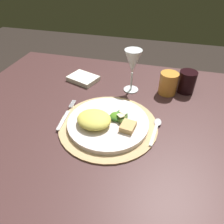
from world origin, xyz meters
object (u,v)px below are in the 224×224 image
Objects in this scene: fork at (66,116)px; spoon at (156,127)px; wine_glass at (133,63)px; napkin at (83,78)px; dining_table at (119,151)px; amber_tumbler at (168,83)px; dark_tumbler at (187,82)px; dinner_plate at (108,122)px.

spoon is at bearing 3.95° from fork.
spoon is 0.27m from wine_glass.
napkin reaches higher than fork.
wine_glass is at bearing 89.65° from dining_table.
wine_glass is 1.95× the size of amber_tumbler.
dark_tumbler is (0.40, 0.29, 0.04)m from fork.
amber_tumbler is at bearing 84.90° from spoon.
dining_table is 0.36m from napkin.
dark_tumbler is (0.25, 0.29, 0.03)m from dinner_plate.
napkin is 0.37m from amber_tumbler.
napkin is 0.25m from wine_glass.
wine_glass reaches higher than napkin.
fork is at bearing -172.13° from dining_table.
spoon is 1.52× the size of dark_tumbler.
fork is 0.26m from napkin.
amber_tumbler is at bearing -156.15° from dark_tumbler.
wine_glass reaches higher than dark_tumbler.
dinner_plate is 3.03× the size of amber_tumbler.
fork is at bearing -176.05° from spoon.
spoon is at bearing -95.10° from amber_tumbler.
dinner_plate is at bearing -54.31° from napkin.
dinner_plate reaches higher than spoon.
dark_tumbler is (0.09, 0.26, 0.04)m from spoon.
napkin is at bearing -176.89° from dark_tumbler.
dining_table is at bearing -46.74° from napkin.
napkin is at bearing 173.90° from wine_glass.
dining_table is 7.27× the size of wine_glass.
dining_table is at bearing 178.03° from spoon.
amber_tumbler is at bearing 37.32° from fork.
dinner_plate is at bearing -138.51° from dining_table.
napkin is 0.44m from dark_tumbler.
fork is 0.32m from wine_glass.
amber_tumbler is at bearing 55.23° from dinner_plate.
dining_table is at bearing 41.49° from dinner_plate.
wine_glass is (0.19, 0.24, 0.11)m from fork.
dark_tumbler is at bearing 3.11° from napkin.
dinner_plate reaches higher than napkin.
fork is 0.31m from spoon.
wine_glass is at bearing 119.77° from spoon.
fork is at bearing -82.40° from napkin.
fork is at bearing -128.38° from wine_glass.
dark_tumbler is at bearing 70.65° from spoon.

